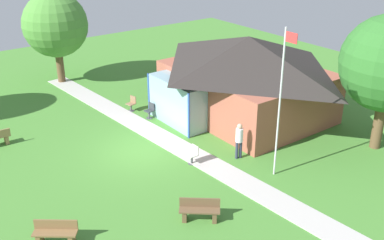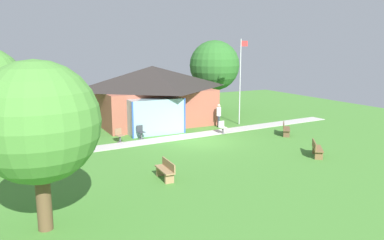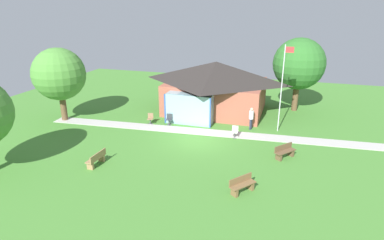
% 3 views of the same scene
% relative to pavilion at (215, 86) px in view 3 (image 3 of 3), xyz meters
% --- Properties ---
extents(ground_plane, '(44.00, 44.00, 0.00)m').
position_rel_pavilion_xyz_m(ground_plane, '(0.54, -6.94, -2.30)').
color(ground_plane, '#478433').
extents(pavilion, '(9.25, 8.19, 4.42)m').
position_rel_pavilion_xyz_m(pavilion, '(0.00, 0.00, 0.00)').
color(pavilion, '#A35642').
rests_on(pavilion, ground_plane).
extents(footpath, '(24.97, 3.06, 0.03)m').
position_rel_pavilion_xyz_m(footpath, '(0.54, -5.30, -2.29)').
color(footpath, '#BCB7B2').
rests_on(footpath, ground_plane).
extents(flagpole, '(0.64, 0.08, 6.44)m').
position_rel_pavilion_xyz_m(flagpole, '(5.77, -3.40, 1.21)').
color(flagpole, silver).
rests_on(flagpole, ground_plane).
extents(bench_front_right, '(1.27, 1.45, 0.84)m').
position_rel_pavilion_xyz_m(bench_front_right, '(4.51, -12.73, -1.90)').
color(bench_front_right, brown).
rests_on(bench_front_right, ground_plane).
extents(bench_mid_right, '(1.29, 1.44, 0.84)m').
position_rel_pavilion_xyz_m(bench_mid_right, '(6.40, -7.99, -1.90)').
color(bench_mid_right, brown).
rests_on(bench_mid_right, ground_plane).
extents(bench_front_left, '(0.50, 1.52, 0.84)m').
position_rel_pavilion_xyz_m(bench_front_left, '(-4.20, -12.35, -1.90)').
color(bench_front_left, '#9E7A51').
rests_on(bench_front_left, ground_plane).
extents(patio_chair_lawn_spare, '(0.45, 0.45, 0.86)m').
position_rel_pavilion_xyz_m(patio_chair_lawn_spare, '(2.86, -5.64, -1.89)').
color(patio_chair_lawn_spare, beige).
rests_on(patio_chair_lawn_spare, ground_plane).
extents(patio_chair_west, '(0.53, 0.53, 0.86)m').
position_rel_pavilion_xyz_m(patio_chair_west, '(-4.11, -4.79, -1.89)').
color(patio_chair_west, '#8C6B4C').
rests_on(patio_chair_west, ground_plane).
extents(patio_chair_porch_left, '(0.51, 0.51, 0.86)m').
position_rel_pavilion_xyz_m(patio_chair_porch_left, '(-2.62, -4.50, -1.89)').
color(patio_chair_porch_left, '#33383D').
rests_on(patio_chair_porch_left, ground_plane).
extents(visitor_near_flagpole, '(0.34, 0.34, 1.74)m').
position_rel_pavilion_xyz_m(visitor_near_flagpole, '(3.73, -3.67, -1.28)').
color(visitor_near_flagpole, '#2D3347').
rests_on(visitor_near_flagpole, ground_plane).
extents(tree_west_hedge, '(4.15, 4.15, 5.92)m').
position_rel_pavilion_xyz_m(tree_west_hedge, '(-11.28, -6.05, 1.52)').
color(tree_west_hedge, brown).
rests_on(tree_west_hedge, ground_plane).
extents(tree_behind_pavilion_right, '(4.46, 4.46, 6.44)m').
position_rel_pavilion_xyz_m(tree_behind_pavilion_right, '(6.86, 2.37, 1.89)').
color(tree_behind_pavilion_right, brown).
rests_on(tree_behind_pavilion_right, ground_plane).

